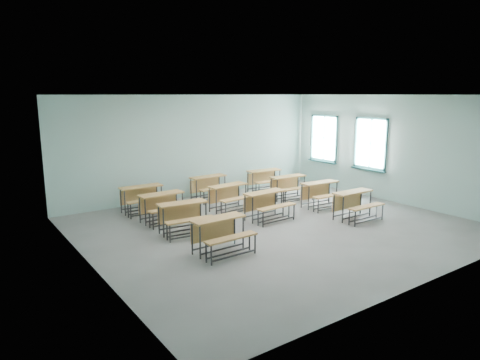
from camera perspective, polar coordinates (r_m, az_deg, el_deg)
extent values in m
cube|color=gray|center=(10.71, 4.86, -6.19)|extent=(9.00, 8.00, 0.02)
cube|color=white|center=(10.21, 5.17, 11.31)|extent=(9.00, 8.00, 0.02)
cube|color=#97BCB4|center=(13.62, -5.91, 4.50)|extent=(9.00, 0.02, 3.20)
cube|color=#97BCB4|center=(7.77, 24.38, -1.63)|extent=(9.00, 0.02, 3.20)
cube|color=#97BCB4|center=(8.24, -19.79, -0.59)|extent=(0.02, 8.00, 3.20)
cube|color=#97BCB4|center=(13.66, 19.71, 3.92)|extent=(0.02, 8.00, 3.20)
cube|color=#194547|center=(15.49, 11.01, 2.68)|extent=(0.06, 1.20, 0.06)
cube|color=#194547|center=(15.34, 11.23, 8.37)|extent=(0.06, 1.20, 0.06)
cube|color=#194547|center=(15.01, 12.69, 5.30)|extent=(0.06, 0.06, 1.60)
cube|color=#194547|center=(15.79, 9.63, 5.70)|extent=(0.06, 0.06, 1.60)
cube|color=#194547|center=(15.39, 11.12, 5.51)|extent=(0.04, 0.04, 1.48)
cube|color=#194547|center=(15.39, 11.12, 5.51)|extent=(0.04, 1.08, 0.04)
cube|color=#194547|center=(15.47, 10.90, 2.44)|extent=(0.14, 1.28, 0.04)
cube|color=white|center=(15.41, 11.18, 5.51)|extent=(0.01, 1.08, 1.48)
cube|color=#194547|center=(14.19, 16.81, 1.62)|extent=(0.06, 1.20, 0.06)
cube|color=#194547|center=(14.03, 17.17, 7.83)|extent=(0.06, 1.20, 0.06)
cube|color=#194547|center=(13.75, 18.86, 4.44)|extent=(0.06, 0.06, 1.60)
cube|color=#194547|center=(14.45, 15.21, 4.96)|extent=(0.06, 0.06, 1.60)
cube|color=#194547|center=(14.09, 16.99, 4.71)|extent=(0.04, 0.04, 1.48)
cube|color=#194547|center=(14.09, 16.99, 4.71)|extent=(0.04, 1.08, 0.04)
cube|color=#194547|center=(14.17, 16.70, 1.37)|extent=(0.14, 1.28, 0.04)
cube|color=white|center=(14.11, 17.05, 4.71)|extent=(0.01, 1.08, 1.48)
cube|color=#B37D40|center=(8.82, -2.94, -5.15)|extent=(1.17, 0.42, 0.04)
cube|color=#B37D40|center=(9.05, -3.56, -6.68)|extent=(1.10, 0.05, 0.40)
cylinder|color=#313335|center=(8.53, -5.33, -8.32)|extent=(0.04, 0.04, 0.69)
cylinder|color=#313335|center=(9.10, 0.43, -7.00)|extent=(0.04, 0.04, 0.69)
cylinder|color=#313335|center=(8.79, -6.40, -7.76)|extent=(0.04, 0.04, 0.69)
cylinder|color=#313335|center=(9.34, -0.72, -6.52)|extent=(0.04, 0.04, 0.69)
cube|color=#313335|center=(8.89, -2.34, -9.15)|extent=(1.07, 0.06, 0.03)
cube|color=#313335|center=(9.13, -3.45, -8.60)|extent=(1.07, 0.06, 0.03)
cube|color=#B37D40|center=(8.54, -1.17, -7.72)|extent=(1.17, 0.28, 0.03)
cylinder|color=#313335|center=(8.26, -3.84, -10.02)|extent=(0.04, 0.04, 0.40)
cylinder|color=#313335|center=(8.85, 2.02, -8.53)|extent=(0.04, 0.04, 0.40)
cylinder|color=#313335|center=(8.41, -4.53, -9.64)|extent=(0.04, 0.04, 0.40)
cylinder|color=#313335|center=(8.98, 1.28, -8.21)|extent=(0.04, 0.04, 0.40)
cube|color=#313335|center=(8.59, -0.80, -10.03)|extent=(1.07, 0.06, 0.03)
cube|color=#313335|center=(8.73, -1.52, -9.68)|extent=(1.07, 0.06, 0.03)
cube|color=#B37D40|center=(11.54, 14.82, -1.56)|extent=(1.16, 0.39, 0.04)
cube|color=#B37D40|center=(11.72, 14.08, -2.81)|extent=(1.10, 0.02, 0.40)
cylinder|color=#313335|center=(11.14, 13.56, -3.89)|extent=(0.03, 0.03, 0.69)
cylinder|color=#313335|center=(11.94, 16.96, -3.05)|extent=(0.03, 0.03, 0.69)
cylinder|color=#313335|center=(11.33, 12.39, -3.56)|extent=(0.03, 0.03, 0.69)
cylinder|color=#313335|center=(12.12, 15.81, -2.76)|extent=(0.03, 0.03, 0.69)
cube|color=#313335|center=(11.59, 15.25, -4.63)|extent=(1.07, 0.03, 0.03)
cube|color=#313335|center=(11.78, 14.10, -4.31)|extent=(1.07, 0.03, 0.03)
cube|color=#B37D40|center=(11.32, 16.54, -3.40)|extent=(1.16, 0.24, 0.03)
cylinder|color=#313335|center=(10.92, 15.10, -5.04)|extent=(0.03, 0.03, 0.40)
cylinder|color=#313335|center=(11.74, 18.46, -4.10)|extent=(0.03, 0.03, 0.40)
cylinder|color=#313335|center=(11.04, 14.37, -4.83)|extent=(0.03, 0.03, 0.40)
cylinder|color=#313335|center=(11.84, 17.75, -3.92)|extent=(0.03, 0.03, 0.40)
cube|color=#313335|center=(11.36, 16.81, -5.15)|extent=(1.07, 0.03, 0.03)
cube|color=#313335|center=(11.47, 16.09, -4.96)|extent=(1.07, 0.03, 0.03)
cube|color=#B37D40|center=(10.11, -7.69, -3.08)|extent=(1.19, 0.49, 0.04)
cube|color=#B37D40|center=(10.35, -8.02, -4.44)|extent=(1.10, 0.12, 0.40)
cylinder|color=#313335|center=(9.89, -10.16, -5.67)|extent=(0.04, 0.04, 0.69)
cylinder|color=#313335|center=(10.28, -4.55, -4.88)|extent=(0.04, 0.04, 0.69)
cylinder|color=#313335|center=(10.17, -10.76, -5.21)|extent=(0.04, 0.04, 0.69)
cylinder|color=#313335|center=(10.55, -5.27, -4.46)|extent=(0.04, 0.04, 0.69)
cube|color=#313335|center=(10.15, -7.27, -6.61)|extent=(1.06, 0.13, 0.03)
cube|color=#313335|center=(10.42, -7.92, -6.14)|extent=(1.06, 0.13, 0.03)
cube|color=#B37D40|center=(9.78, -6.61, -5.31)|extent=(1.18, 0.35, 0.03)
cylinder|color=#313335|center=(9.58, -9.32, -7.11)|extent=(0.04, 0.04, 0.40)
cylinder|color=#313335|center=(9.97, -3.55, -6.23)|extent=(0.04, 0.04, 0.40)
cylinder|color=#313335|center=(9.74, -9.70, -6.81)|extent=(0.04, 0.04, 0.40)
cylinder|color=#313335|center=(10.13, -4.01, -5.95)|extent=(0.04, 0.04, 0.40)
cube|color=#313335|center=(9.80, -6.35, -7.36)|extent=(1.06, 0.13, 0.03)
cube|color=#313335|center=(9.96, -6.78, -7.06)|extent=(1.06, 0.13, 0.03)
cube|color=#B37D40|center=(11.13, 3.30, -1.66)|extent=(1.18, 0.45, 0.04)
cube|color=#B37D40|center=(11.33, 2.68, -2.95)|extent=(1.10, 0.08, 0.40)
cylinder|color=#313335|center=(10.77, 1.69, -4.08)|extent=(0.04, 0.04, 0.69)
cylinder|color=#313335|center=(11.46, 5.79, -3.19)|extent=(0.04, 0.04, 0.69)
cylinder|color=#313335|center=(11.00, 0.65, -3.75)|extent=(0.04, 0.04, 0.69)
cylinder|color=#313335|center=(11.68, 4.74, -2.89)|extent=(0.04, 0.04, 0.69)
cube|color=#313335|center=(11.18, 3.79, -4.85)|extent=(1.07, 0.09, 0.03)
cube|color=#313335|center=(11.40, 2.75, -4.51)|extent=(1.07, 0.09, 0.03)
cube|color=#B37D40|center=(10.87, 4.90, -3.57)|extent=(1.17, 0.30, 0.03)
cylinder|color=#313335|center=(10.52, 3.09, -5.29)|extent=(0.04, 0.04, 0.40)
cylinder|color=#313335|center=(11.22, 7.20, -4.29)|extent=(0.04, 0.04, 0.40)
cylinder|color=#313335|center=(10.65, 2.44, -5.07)|extent=(0.04, 0.04, 0.40)
cylinder|color=#313335|center=(11.35, 6.54, -4.10)|extent=(0.04, 0.04, 0.40)
cube|color=#313335|center=(10.90, 5.20, -5.40)|extent=(1.07, 0.09, 0.03)
cube|color=#313335|center=(11.03, 4.54, -5.19)|extent=(1.07, 0.09, 0.03)
cube|color=#B37D40|center=(12.55, 10.58, -0.35)|extent=(1.18, 0.46, 0.04)
cube|color=#B37D40|center=(12.74, 10.00, -1.51)|extent=(1.10, 0.08, 0.40)
cylinder|color=#313335|center=(12.17, 9.15, -2.41)|extent=(0.04, 0.04, 0.69)
cylinder|color=#313335|center=(12.88, 12.75, -1.79)|extent=(0.04, 0.04, 0.69)
cylinder|color=#313335|center=(12.40, 8.22, -2.13)|extent=(0.04, 0.04, 0.69)
cylinder|color=#313335|center=(13.09, 11.80, -1.54)|extent=(0.04, 0.04, 0.69)
cube|color=#313335|center=(12.58, 10.96, -3.19)|extent=(1.06, 0.09, 0.03)
cube|color=#313335|center=(12.80, 10.02, -2.90)|extent=(1.06, 0.09, 0.03)
cube|color=#B37D40|center=(12.28, 11.99, -2.03)|extent=(1.17, 0.31, 0.03)
cylinder|color=#313335|center=(11.92, 10.39, -3.46)|extent=(0.04, 0.04, 0.40)
cylinder|color=#313335|center=(12.64, 13.99, -2.77)|extent=(0.04, 0.04, 0.40)
cylinder|color=#313335|center=(12.05, 9.80, -3.28)|extent=(0.04, 0.04, 0.40)
cylinder|color=#313335|center=(12.76, 13.40, -2.60)|extent=(0.04, 0.04, 0.40)
cube|color=#313335|center=(12.30, 12.22, -3.66)|extent=(1.06, 0.09, 0.03)
cube|color=#313335|center=(12.43, 11.63, -3.48)|extent=(1.06, 0.09, 0.03)
cube|color=#B37D40|center=(11.12, -10.47, -1.85)|extent=(1.18, 0.45, 0.04)
cube|color=#B37D40|center=(11.34, -10.85, -3.14)|extent=(1.10, 0.08, 0.40)
cylinder|color=#313335|center=(10.84, -12.50, -4.25)|extent=(0.04, 0.04, 0.69)
cylinder|color=#313335|center=(11.32, -7.66, -3.41)|extent=(0.04, 0.04, 0.69)
cylinder|color=#313335|center=(11.11, -13.21, -3.90)|extent=(0.04, 0.04, 0.69)
cylinder|color=#313335|center=(11.58, -8.45, -3.10)|extent=(0.04, 0.04, 0.69)
cube|color=#313335|center=(11.14, -9.98, -5.05)|extent=(1.06, 0.09, 0.03)
cube|color=#313335|center=(11.40, -10.73, -4.69)|extent=(1.06, 0.09, 0.03)
cube|color=#B37D40|center=(10.79, -9.25, -3.79)|extent=(1.17, 0.31, 0.03)
cylinder|color=#313335|center=(10.53, -11.51, -5.48)|extent=(0.04, 0.04, 0.40)
cylinder|color=#313335|center=(11.03, -6.56, -4.55)|extent=(0.04, 0.04, 0.40)
cylinder|color=#313335|center=(10.69, -11.96, -5.25)|extent=(0.04, 0.04, 0.40)
cylinder|color=#313335|center=(11.18, -7.06, -4.35)|extent=(0.04, 0.04, 0.40)
cube|color=#313335|center=(10.81, -8.96, -5.64)|extent=(1.06, 0.09, 0.03)
cube|color=#313335|center=(10.96, -9.43, -5.41)|extent=(1.06, 0.09, 0.03)
cube|color=#B37D40|center=(11.97, -1.62, -0.72)|extent=(1.19, 0.50, 0.04)
cube|color=#B37D40|center=(12.18, -2.15, -1.94)|extent=(1.10, 0.13, 0.40)
cylinder|color=#313335|center=(11.62, -3.18, -2.95)|extent=(0.04, 0.04, 0.69)
cylinder|color=#313335|center=(12.27, 0.77, -2.15)|extent=(0.04, 0.04, 0.69)
cylinder|color=#313335|center=(11.86, -4.09, -2.66)|extent=(0.04, 0.04, 0.69)
cylinder|color=#313335|center=(12.50, -0.16, -1.90)|extent=(0.04, 0.04, 0.69)
cube|color=#313335|center=(12.00, -1.14, -3.68)|extent=(1.06, 0.13, 0.03)
cube|color=#313335|center=(12.23, -2.07, -3.40)|extent=(1.06, 0.13, 0.03)
cube|color=#B37D40|center=(11.69, -0.18, -2.46)|extent=(1.18, 0.35, 0.03)
cylinder|color=#313335|center=(11.35, -1.94, -4.03)|extent=(0.04, 0.04, 0.40)
cylinder|color=#313335|center=(12.02, 2.04, -3.15)|extent=(0.04, 0.04, 0.40)
cylinder|color=#313335|center=(11.49, -2.51, -3.84)|extent=(0.04, 0.04, 0.40)
cylinder|color=#313335|center=(12.15, 1.45, -2.99)|extent=(0.04, 0.04, 0.40)
cube|color=#313335|center=(11.71, 0.11, -4.16)|extent=(1.06, 0.13, 0.03)
cube|color=#313335|center=(11.84, -0.47, -3.98)|extent=(1.06, 0.13, 0.03)
cube|color=#B37D40|center=(13.33, 6.43, 0.46)|extent=(1.18, 0.45, 0.04)
cube|color=#B37D40|center=(13.53, 5.93, -0.65)|extent=(1.10, 0.08, 0.40)
cylinder|color=#313335|center=(12.97, 4.97, -1.46)|extent=(0.04, 0.04, 0.69)
cylinder|color=#313335|center=(13.62, 8.56, -0.92)|extent=(0.04, 0.04, 0.69)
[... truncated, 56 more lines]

